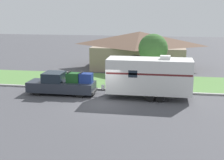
% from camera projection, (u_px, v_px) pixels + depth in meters
% --- Properties ---
extents(ground_plane, '(120.00, 120.00, 0.00)m').
position_uv_depth(ground_plane, '(103.00, 103.00, 24.29)').
color(ground_plane, '#47474C').
extents(curb_strip, '(80.00, 0.30, 0.14)m').
position_uv_depth(curb_strip, '(111.00, 90.00, 27.88)').
color(curb_strip, '#999993').
rests_on(curb_strip, ground_plane).
extents(lawn_strip, '(80.00, 7.00, 0.03)m').
position_uv_depth(lawn_strip, '(117.00, 81.00, 31.40)').
color(lawn_strip, '#568442').
rests_on(lawn_strip, ground_plane).
extents(house_across_street, '(11.71, 8.22, 4.42)m').
position_uv_depth(house_across_street, '(139.00, 49.00, 38.36)').
color(house_across_street, gray).
rests_on(house_across_street, ground_plane).
extents(pickup_truck, '(5.81, 1.97, 2.00)m').
position_uv_depth(pickup_truck, '(62.00, 84.00, 26.59)').
color(pickup_truck, black).
rests_on(pickup_truck, ground_plane).
extents(travel_trailer, '(7.74, 2.36, 3.54)m').
position_uv_depth(travel_trailer, '(149.00, 76.00, 25.15)').
color(travel_trailer, black).
rests_on(travel_trailer, ground_plane).
extents(mailbox, '(0.48, 0.20, 1.24)m').
position_uv_depth(mailbox, '(77.00, 77.00, 28.82)').
color(mailbox, brown).
rests_on(mailbox, ground_plane).
extents(tree_in_yard, '(2.76, 2.76, 4.89)m').
position_uv_depth(tree_in_yard, '(153.00, 49.00, 29.18)').
color(tree_in_yard, brown).
rests_on(tree_in_yard, ground_plane).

